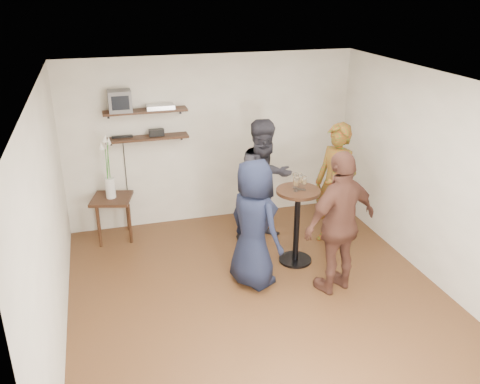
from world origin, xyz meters
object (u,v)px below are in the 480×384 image
object	(u,v)px
radio	(156,133)
person_plaid	(335,186)
dvd_deck	(160,107)
drinks_table	(297,216)
person_brown	(340,223)
crt_monitor	(120,101)
person_dark	(265,181)
person_navy	(254,224)
side_table	(112,204)

from	to	relation	value
radio	person_plaid	xyz separation A→B (m)	(2.32, -1.25, -0.62)
dvd_deck	drinks_table	distance (m)	2.53
radio	person_brown	distance (m)	3.06
crt_monitor	person_plaid	bearing A→B (deg)	-24.06
person_plaid	person_brown	size ratio (longest dim) A/B	1.00
person_plaid	drinks_table	bearing A→B (deg)	-90.00
dvd_deck	person_dark	bearing A→B (deg)	-32.07
crt_monitor	drinks_table	size ratio (longest dim) A/B	0.30
person_dark	person_navy	xyz separation A→B (m)	(-0.52, -1.12, -0.09)
radio	drinks_table	world-z (taller)	radio
radio	dvd_deck	bearing A→B (deg)	0.00
person_brown	radio	bearing A→B (deg)	-69.27
drinks_table	person_navy	distance (m)	0.81
person_plaid	person_navy	size ratio (longest dim) A/B	1.09
person_navy	person_brown	xyz separation A→B (m)	(0.95, -0.41, 0.08)
crt_monitor	person_brown	distance (m)	3.50
crt_monitor	person_navy	xyz separation A→B (m)	(1.38, -1.95, -1.19)
dvd_deck	person_navy	bearing A→B (deg)	-67.30
drinks_table	person_brown	size ratio (longest dim) A/B	0.59
side_table	person_brown	xyz separation A→B (m)	(2.58, -2.14, 0.35)
side_table	drinks_table	distance (m)	2.73
person_dark	person_navy	distance (m)	1.23
crt_monitor	radio	bearing A→B (deg)	0.00
person_dark	person_navy	size ratio (longest dim) A/B	1.10
person_plaid	person_navy	world-z (taller)	person_plaid
dvd_deck	radio	size ratio (longest dim) A/B	1.82
person_dark	person_brown	xyz separation A→B (m)	(0.43, -1.53, -0.01)
crt_monitor	radio	size ratio (longest dim) A/B	1.45
person_brown	crt_monitor	bearing A→B (deg)	-62.66
dvd_deck	radio	xyz separation A→B (m)	(-0.08, 0.00, -0.38)
dvd_deck	person_plaid	size ratio (longest dim) A/B	0.22
crt_monitor	radio	distance (m)	0.70
person_plaid	person_navy	xyz separation A→B (m)	(-1.43, -0.70, -0.08)
person_plaid	person_dark	world-z (taller)	person_dark
dvd_deck	person_brown	bearing A→B (deg)	-53.22
dvd_deck	drinks_table	size ratio (longest dim) A/B	0.38
crt_monitor	drinks_table	world-z (taller)	crt_monitor
person_brown	dvd_deck	bearing A→B (deg)	-70.44
person_brown	person_navy	bearing A→B (deg)	-40.64
dvd_deck	radio	distance (m)	0.39
crt_monitor	radio	world-z (taller)	crt_monitor
drinks_table	person_plaid	world-z (taller)	person_plaid
dvd_deck	person_navy	size ratio (longest dim) A/B	0.24
crt_monitor	side_table	size ratio (longest dim) A/B	0.48
crt_monitor	person_brown	world-z (taller)	crt_monitor
radio	person_plaid	size ratio (longest dim) A/B	0.12
crt_monitor	person_brown	xyz separation A→B (m)	(2.33, -2.36, -1.12)
crt_monitor	person_navy	distance (m)	2.67
dvd_deck	person_brown	xyz separation A→B (m)	(1.77, -2.36, -1.00)
dvd_deck	crt_monitor	bearing A→B (deg)	180.00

